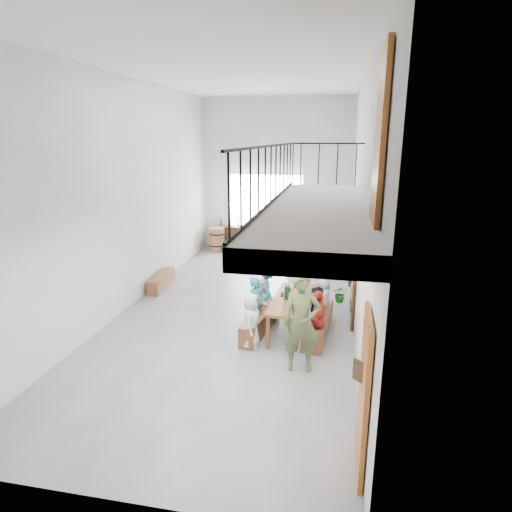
% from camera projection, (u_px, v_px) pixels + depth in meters
% --- Properties ---
extents(floor, '(12.00, 12.00, 0.00)m').
position_uv_depth(floor, '(240.00, 308.00, 10.65)').
color(floor, slate).
rests_on(floor, ground).
extents(room_walls, '(12.00, 12.00, 12.00)m').
position_uv_depth(room_walls, '(239.00, 162.00, 9.70)').
color(room_walls, white).
rests_on(room_walls, ground).
extents(gateway_portal, '(2.80, 0.08, 2.80)m').
position_uv_depth(gateway_portal, '(265.00, 212.00, 15.97)').
color(gateway_portal, white).
rests_on(gateway_portal, ground).
extents(right_wall_decor, '(0.07, 8.28, 5.07)m').
position_uv_depth(right_wall_decor, '(358.00, 269.00, 7.92)').
color(right_wall_decor, '#A7521B').
rests_on(right_wall_decor, ground).
extents(balcony, '(1.52, 5.62, 4.00)m').
position_uv_depth(balcony, '(318.00, 214.00, 6.54)').
color(balcony, white).
rests_on(balcony, ground).
extents(tasting_table, '(0.95, 2.05, 0.79)m').
position_uv_depth(tasting_table, '(293.00, 302.00, 9.13)').
color(tasting_table, brown).
rests_on(tasting_table, ground).
extents(bench_inner, '(0.61, 1.95, 0.44)m').
position_uv_depth(bench_inner, '(261.00, 321.00, 9.34)').
color(bench_inner, brown).
rests_on(bench_inner, ground).
extents(bench_wall, '(0.43, 1.96, 0.45)m').
position_uv_depth(bench_wall, '(322.00, 325.00, 9.16)').
color(bench_wall, brown).
rests_on(bench_wall, ground).
extents(tableware, '(0.48, 1.43, 0.35)m').
position_uv_depth(tableware, '(292.00, 291.00, 9.12)').
color(tableware, black).
rests_on(tableware, tasting_table).
extents(side_bench, '(0.37, 1.44, 0.40)m').
position_uv_depth(side_bench, '(162.00, 281.00, 12.01)').
color(side_bench, brown).
rests_on(side_bench, ground).
extents(oak_barrel, '(0.59, 0.59, 0.87)m').
position_uv_depth(oak_barrel, '(217.00, 239.00, 15.95)').
color(oak_barrel, '#976C44').
rests_on(oak_barrel, ground).
extents(serving_counter, '(1.71, 0.64, 0.88)m').
position_uv_depth(serving_counter, '(239.00, 238.00, 16.13)').
color(serving_counter, '#3A2310').
rests_on(serving_counter, ground).
extents(counter_bottles, '(1.42, 0.15, 0.28)m').
position_uv_depth(counter_bottles, '(238.00, 223.00, 15.99)').
color(counter_bottles, black).
rests_on(counter_bottles, serving_counter).
extents(guest_left_a, '(0.37, 0.56, 1.13)m').
position_uv_depth(guest_left_a, '(251.00, 321.00, 8.54)').
color(guest_left_a, silver).
rests_on(guest_left_a, ground).
extents(guest_left_b, '(0.46, 0.54, 1.26)m').
position_uv_depth(guest_left_b, '(256.00, 305.00, 9.14)').
color(guest_left_b, teal).
rests_on(guest_left_b, ground).
extents(guest_left_c, '(0.49, 0.59, 1.08)m').
position_uv_depth(guest_left_c, '(262.00, 301.00, 9.61)').
color(guest_left_c, silver).
rests_on(guest_left_c, ground).
extents(guest_left_d, '(0.75, 0.92, 1.25)m').
position_uv_depth(guest_left_d, '(268.00, 289.00, 10.12)').
color(guest_left_d, teal).
rests_on(guest_left_d, ground).
extents(guest_right_a, '(0.43, 0.76, 1.21)m').
position_uv_depth(guest_right_a, '(318.00, 319.00, 8.50)').
color(guest_right_a, '#B32A1E').
rests_on(guest_right_a, ground).
extents(guest_right_b, '(0.50, 1.02, 1.05)m').
position_uv_depth(guest_right_b, '(316.00, 310.00, 9.18)').
color(guest_right_b, black).
rests_on(guest_right_b, ground).
extents(guest_right_c, '(0.55, 0.65, 1.13)m').
position_uv_depth(guest_right_c, '(323.00, 299.00, 9.68)').
color(guest_right_c, silver).
rests_on(guest_right_c, ground).
extents(host_standing, '(0.71, 0.50, 1.84)m').
position_uv_depth(host_standing, '(301.00, 323.00, 7.61)').
color(host_standing, '#4E5932').
rests_on(host_standing, ground).
extents(potted_plant, '(0.43, 0.38, 0.45)m').
position_uv_depth(potted_plant, '(341.00, 294.00, 10.97)').
color(potted_plant, '#134714').
rests_on(potted_plant, ground).
extents(bicycle_near, '(1.79, 0.65, 0.94)m').
position_uv_depth(bicycle_near, '(301.00, 242.00, 15.37)').
color(bicycle_near, black).
rests_on(bicycle_near, ground).
extents(bicycle_far, '(1.88, 1.22, 1.10)m').
position_uv_depth(bicycle_far, '(310.00, 240.00, 15.27)').
color(bicycle_far, black).
rests_on(bicycle_far, ground).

